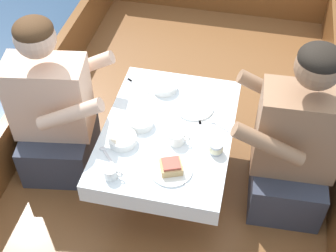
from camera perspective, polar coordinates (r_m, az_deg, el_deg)
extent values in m
plane|color=navy|center=(2.90, 0.50, -8.06)|extent=(60.00, 60.00, 0.00)
cube|color=brown|center=(2.80, 0.52, -6.45)|extent=(1.83, 3.46, 0.26)
cube|color=brown|center=(2.84, -17.25, 0.41)|extent=(0.06, 3.46, 0.30)
cylinder|color=#B2B2B7|center=(2.47, 0.00, -3.86)|extent=(0.07, 0.07, 0.39)
cube|color=brown|center=(2.32, 0.00, -0.57)|extent=(0.60, 0.84, 0.02)
cube|color=white|center=(2.31, 0.00, -0.38)|extent=(0.63, 0.87, 0.00)
cube|color=white|center=(2.08, -2.58, -9.74)|extent=(0.63, 0.00, 0.10)
cube|color=white|center=(2.66, 2.00, 5.37)|extent=(0.63, 0.00, 0.10)
cube|color=#333847|center=(2.69, -12.96, -2.15)|extent=(0.43, 0.49, 0.26)
cube|color=beige|center=(2.45, -14.26, 3.34)|extent=(0.43, 0.28, 0.43)
sphere|color=beige|center=(2.23, -15.94, 10.29)|extent=(0.20, 0.20, 0.20)
ellipsoid|color=#472D19|center=(2.21, -16.16, 11.22)|extent=(0.19, 0.19, 0.11)
cylinder|color=beige|center=(2.50, -10.20, 7.12)|extent=(0.34, 0.12, 0.21)
cylinder|color=beige|center=(2.24, -11.85, 1.39)|extent=(0.34, 0.12, 0.21)
cube|color=#333847|center=(2.53, 14.15, -6.39)|extent=(0.38, 0.46, 0.26)
cube|color=#936B4C|center=(2.27, 15.75, -0.68)|extent=(0.41, 0.24, 0.47)
sphere|color=#936B4C|center=(2.02, 17.87, 6.87)|extent=(0.20, 0.20, 0.20)
ellipsoid|color=black|center=(2.00, 18.15, 7.87)|extent=(0.19, 0.19, 0.11)
cylinder|color=#936B4C|center=(2.07, 12.14, -2.23)|extent=(0.34, 0.09, 0.21)
cylinder|color=#936B4C|center=(2.33, 12.30, 4.24)|extent=(0.34, 0.09, 0.21)
cylinder|color=white|center=(2.13, 0.38, -5.41)|extent=(0.19, 0.19, 0.01)
cylinder|color=white|center=(2.42, 3.23, 2.26)|extent=(0.20, 0.20, 0.01)
cube|color=tan|center=(2.11, 0.38, -5.01)|extent=(0.12, 0.12, 0.04)
cube|color=#B74C3D|center=(2.09, 0.39, -4.59)|extent=(0.10, 0.10, 0.01)
cylinder|color=white|center=(2.32, -3.37, 0.47)|extent=(0.13, 0.13, 0.04)
cylinder|color=beige|center=(2.31, -3.38, 0.65)|extent=(0.10, 0.10, 0.02)
cylinder|color=white|center=(2.51, -0.46, 4.85)|extent=(0.14, 0.14, 0.04)
cylinder|color=beige|center=(2.51, -0.46, 5.02)|extent=(0.11, 0.11, 0.02)
cylinder|color=white|center=(2.24, -5.57, -1.64)|extent=(0.14, 0.14, 0.04)
cylinder|color=beige|center=(2.24, -5.59, -1.47)|extent=(0.11, 0.11, 0.02)
cylinder|color=white|center=(2.23, 1.01, -1.41)|extent=(0.08, 0.08, 0.06)
torus|color=white|center=(2.22, 2.28, -1.56)|extent=(0.04, 0.01, 0.04)
cylinder|color=#3D2314|center=(2.22, 1.02, -1.10)|extent=(0.07, 0.07, 0.01)
cylinder|color=white|center=(2.11, -7.03, -5.71)|extent=(0.06, 0.06, 0.05)
torus|color=white|center=(2.09, -5.97, -5.86)|extent=(0.04, 0.01, 0.04)
cylinder|color=#3D2314|center=(2.09, -7.07, -5.43)|extent=(0.05, 0.05, 0.01)
cylinder|color=silver|center=(2.20, 5.87, -2.67)|extent=(0.06, 0.06, 0.05)
cylinder|color=beige|center=(2.20, 5.87, -2.67)|extent=(0.07, 0.07, 0.03)
cube|color=silver|center=(2.55, -3.64, 4.90)|extent=(0.15, 0.10, 0.00)
cube|color=silver|center=(2.59, -4.71, 5.60)|extent=(0.04, 0.04, 0.00)
cube|color=silver|center=(2.30, 4.07, -0.75)|extent=(0.06, 0.17, 0.00)
cube|color=silver|center=(2.35, 3.91, 0.48)|extent=(0.03, 0.04, 0.00)
cube|color=silver|center=(2.06, 2.27, -7.90)|extent=(0.05, 0.17, 0.00)
cube|color=silver|center=(2.19, -7.17, -3.99)|extent=(0.12, 0.13, 0.00)
ellipsoid|color=silver|center=(2.24, -7.92, -2.77)|extent=(0.04, 0.02, 0.01)
cube|color=silver|center=(2.32, 6.98, -0.36)|extent=(0.15, 0.10, 0.00)
ellipsoid|color=silver|center=(2.35, 5.63, 0.50)|extent=(0.04, 0.02, 0.01)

